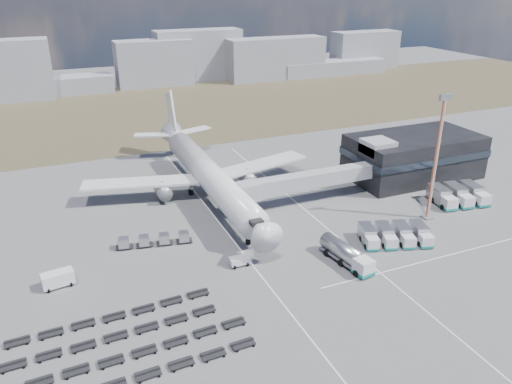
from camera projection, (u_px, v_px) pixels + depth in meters
name	position (u px, v px, depth m)	size (l,w,h in m)	color
ground	(269.00, 269.00, 81.00)	(420.00, 420.00, 0.00)	#565659
grass_strip	(138.00, 112.00, 173.72)	(420.00, 90.00, 0.01)	#483E2B
lane_markings	(313.00, 249.00, 87.04)	(47.12, 110.00, 0.01)	silver
terminal	(413.00, 155.00, 116.29)	(30.40, 16.40, 11.00)	black
jet_bridge	(299.00, 182.00, 101.91)	(30.30, 3.80, 7.05)	#939399
airliner	(206.00, 172.00, 106.17)	(51.59, 64.53, 17.62)	silver
skyline	(69.00, 68.00, 198.47)	(305.56, 23.40, 23.68)	gray
fuel_tanker	(346.00, 254.00, 81.92)	(4.34, 11.15, 3.51)	silver
pushback_tug	(239.00, 261.00, 81.87)	(3.23, 1.81, 1.46)	silver
utility_van	(58.00, 279.00, 76.10)	(4.70, 2.13, 2.48)	silver
catering_truck	(236.00, 196.00, 103.99)	(2.69, 6.53, 2.99)	silver
service_trucks_near	(395.00, 235.00, 88.72)	(13.34, 9.88, 2.65)	silver
service_trucks_far	(458.00, 195.00, 104.02)	(11.55, 9.47, 3.16)	silver
uld_row	(154.00, 240.00, 87.69)	(13.33, 4.18, 1.83)	black
baggage_dollies	(120.00, 347.00, 63.52)	(33.24, 15.95, 0.74)	black
floodlight_mast	(436.00, 159.00, 93.27)	(2.31, 1.89, 24.50)	#BA431D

